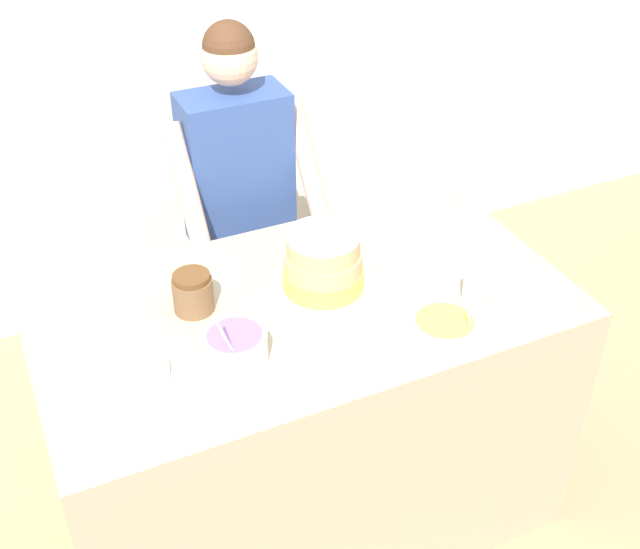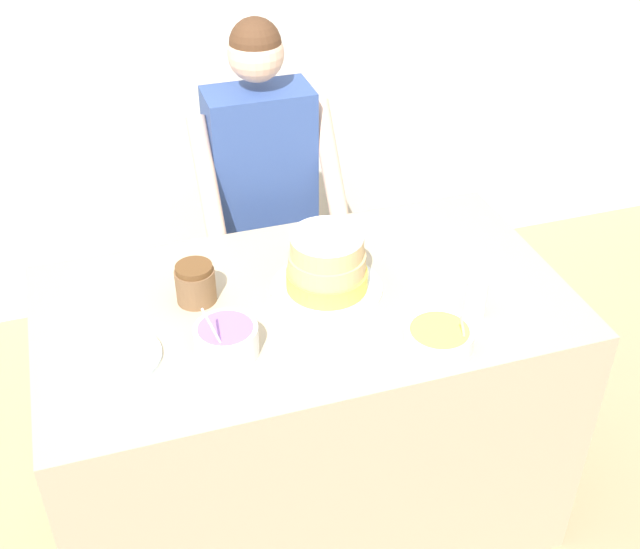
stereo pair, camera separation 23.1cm
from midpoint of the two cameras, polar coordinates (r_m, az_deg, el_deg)
The scene contains 9 objects.
wall_back at distance 3.56m, azimuth -13.54°, elevation 16.20°, with size 10.00×0.05×2.60m.
counter at distance 2.72m, azimuth -3.48°, elevation -10.02°, with size 1.60×0.88×0.95m.
person_baker at distance 2.97m, azimuth -8.00°, elevation 5.69°, with size 0.51×0.44×1.59m.
cake at distance 2.41m, azimuth -2.52°, elevation 0.60°, with size 0.34×0.34×0.20m.
frosting_bowl_purple at distance 2.20m, azimuth -9.07°, elevation -5.17°, with size 0.18×0.18×0.19m.
frosting_bowl_yellow at distance 2.26m, azimuth 5.95°, elevation -3.92°, with size 0.19×0.19×0.17m.
drinking_glass at distance 2.39m, azimuth 8.15°, elevation -0.95°, with size 0.06×0.06×0.11m.
ceramic_plate at distance 2.24m, azimuth -16.80°, elevation -6.90°, with size 0.25×0.25×0.01m.
stoneware_jar at distance 2.39m, azimuth -11.79°, elevation -1.36°, with size 0.12×0.12×0.12m.
Camera 1 is at (-0.76, -1.32, 2.40)m, focal length 45.00 mm.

